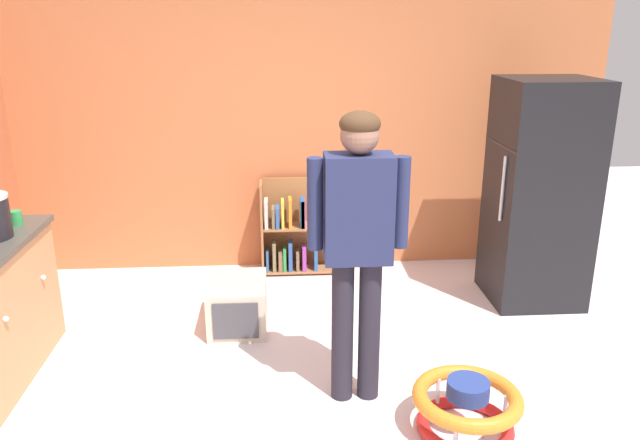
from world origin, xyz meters
name	(u,v)px	position (x,y,z in m)	size (l,w,h in m)	color
ground_plane	(335,408)	(0.00, 0.00, 0.00)	(12.00, 12.00, 0.00)	silver
back_wall	(312,120)	(0.00, 2.33, 1.35)	(5.20, 0.06, 2.70)	#C26A3E
refrigerator	(539,193)	(1.74, 1.44, 0.89)	(0.73, 0.68, 1.78)	black
bookshelf	(300,232)	(-0.13, 2.14, 0.37)	(0.80, 0.28, 0.85)	#9E663E
standing_person	(358,233)	(0.13, 0.12, 1.05)	(0.57, 0.22, 1.74)	#25212D
baby_walker	(466,407)	(0.70, -0.27, 0.16)	(0.60, 0.60, 0.32)	red
pet_carrier	(238,304)	(-0.63, 1.08, 0.18)	(0.42, 0.55, 0.36)	beige
green_cup	(16,218)	(-2.04, 0.88, 0.95)	(0.08, 0.08, 0.10)	green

